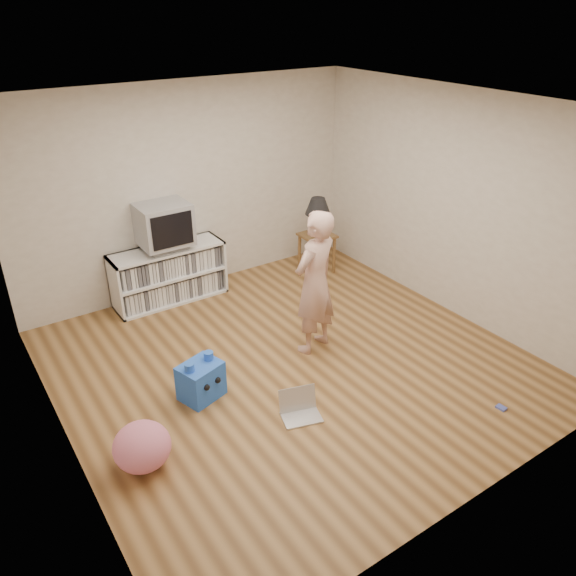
# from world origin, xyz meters

# --- Properties ---
(ground) EXTENTS (4.50, 4.50, 0.00)m
(ground) POSITION_xyz_m (0.00, 0.00, 0.00)
(ground) COLOR brown
(ground) RESTS_ON ground
(walls) EXTENTS (4.52, 4.52, 2.60)m
(walls) POSITION_xyz_m (0.00, 0.00, 1.30)
(walls) COLOR beige
(walls) RESTS_ON ground
(ceiling) EXTENTS (4.50, 4.50, 0.01)m
(ceiling) POSITION_xyz_m (0.00, 0.00, 2.60)
(ceiling) COLOR white
(ceiling) RESTS_ON walls
(media_unit) EXTENTS (1.40, 0.45, 0.70)m
(media_unit) POSITION_xyz_m (-0.47, 2.04, 0.35)
(media_unit) COLOR white
(media_unit) RESTS_ON ground
(dvd_deck) EXTENTS (0.45, 0.35, 0.07)m
(dvd_deck) POSITION_xyz_m (-0.47, 2.02, 0.73)
(dvd_deck) COLOR gray
(dvd_deck) RESTS_ON media_unit
(crt_tv) EXTENTS (0.60, 0.53, 0.50)m
(crt_tv) POSITION_xyz_m (-0.47, 2.02, 1.02)
(crt_tv) COLOR #98989D
(crt_tv) RESTS_ON dvd_deck
(side_table) EXTENTS (0.42, 0.42, 0.55)m
(side_table) POSITION_xyz_m (1.55, 1.65, 0.42)
(side_table) COLOR brown
(side_table) RESTS_ON ground
(table_lamp) EXTENTS (0.34, 0.34, 0.52)m
(table_lamp) POSITION_xyz_m (1.55, 1.65, 0.94)
(table_lamp) COLOR #333333
(table_lamp) RESTS_ON side_table
(person) EXTENTS (0.66, 0.53, 1.58)m
(person) POSITION_xyz_m (0.37, 0.13, 0.79)
(person) COLOR #D1A08F
(person) RESTS_ON ground
(laptop) EXTENTS (0.42, 0.37, 0.24)m
(laptop) POSITION_xyz_m (-0.39, -0.70, 0.07)
(laptop) COLOR silver
(laptop) RESTS_ON ground
(playing_cards) EXTENTS (0.07, 0.10, 0.02)m
(playing_cards) POSITION_xyz_m (1.21, -1.70, 0.01)
(playing_cards) COLOR #4959C4
(playing_cards) RESTS_ON ground
(plush_blue) EXTENTS (0.46, 0.40, 0.45)m
(plush_blue) POSITION_xyz_m (-1.02, 0.03, 0.19)
(plush_blue) COLOR blue
(plush_blue) RESTS_ON ground
(plush_pink) EXTENTS (0.57, 0.57, 0.40)m
(plush_pink) POSITION_xyz_m (-1.81, -0.51, 0.20)
(plush_pink) COLOR pink
(plush_pink) RESTS_ON ground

